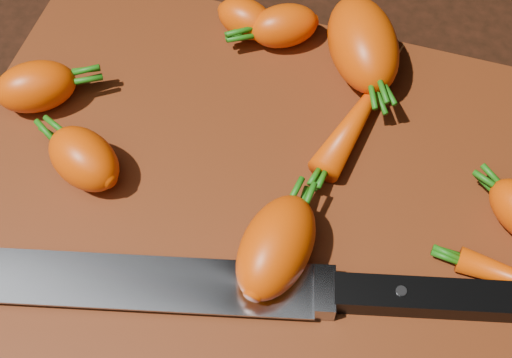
# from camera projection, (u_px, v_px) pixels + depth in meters

# --- Properties ---
(ground) EXTENTS (2.00, 2.00, 0.01)m
(ground) POSITION_uv_depth(u_px,v_px,m) (252.00, 211.00, 0.58)
(ground) COLOR black
(cutting_board) EXTENTS (0.50, 0.40, 0.01)m
(cutting_board) POSITION_uv_depth(u_px,v_px,m) (252.00, 204.00, 0.57)
(cutting_board) COLOR #4F210D
(cutting_board) RESTS_ON ground
(carrot_0) EXTENTS (0.08, 0.07, 0.04)m
(carrot_0) POSITION_uv_depth(u_px,v_px,m) (36.00, 87.00, 0.60)
(carrot_0) COLOR #EF4800
(carrot_0) RESTS_ON cutting_board
(carrot_1) EXTENTS (0.08, 0.07, 0.04)m
(carrot_1) POSITION_uv_depth(u_px,v_px,m) (84.00, 159.00, 0.56)
(carrot_1) COLOR #EF4800
(carrot_1) RESTS_ON cutting_board
(carrot_2) EXTENTS (0.10, 0.12, 0.06)m
(carrot_2) POSITION_uv_depth(u_px,v_px,m) (363.00, 44.00, 0.62)
(carrot_2) COLOR #EF4800
(carrot_2) RESTS_ON cutting_board
(carrot_3) EXTENTS (0.06, 0.09, 0.05)m
(carrot_3) POSITION_uv_depth(u_px,v_px,m) (276.00, 247.00, 0.52)
(carrot_3) COLOR #EF4800
(carrot_3) RESTS_ON cutting_board
(carrot_4) EXTENTS (0.07, 0.06, 0.04)m
(carrot_4) POSITION_uv_depth(u_px,v_px,m) (284.00, 26.00, 0.64)
(carrot_4) COLOR #EF4800
(carrot_4) RESTS_ON cutting_board
(carrot_5) EXTENTS (0.06, 0.05, 0.04)m
(carrot_5) POSITION_uv_depth(u_px,v_px,m) (246.00, 19.00, 0.65)
(carrot_5) COLOR #EF4800
(carrot_5) RESTS_ON cutting_board
(carrot_7) EXTENTS (0.06, 0.13, 0.03)m
(carrot_7) POSITION_uv_depth(u_px,v_px,m) (359.00, 114.00, 0.60)
(carrot_7) COLOR #EF4800
(carrot_7) RESTS_ON cutting_board
(knife) EXTENTS (0.38, 0.12, 0.02)m
(knife) POSITION_uv_depth(u_px,v_px,m) (185.00, 285.00, 0.52)
(knife) COLOR gray
(knife) RESTS_ON cutting_board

